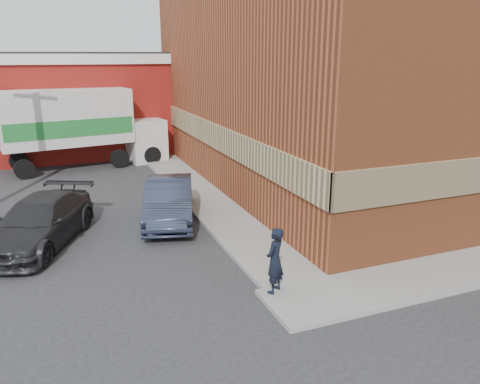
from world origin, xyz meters
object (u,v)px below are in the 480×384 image
object	(u,v)px
warehouse	(24,104)
sedan	(169,200)
suv_b	(40,222)
brick_building	(360,73)
man	(275,260)
box_truck	(82,123)

from	to	relation	value
warehouse	sedan	distance (m)	15.18
warehouse	suv_b	distance (m)	14.99
brick_building	suv_b	bearing A→B (deg)	-164.47
warehouse	suv_b	world-z (taller)	warehouse
sedan	suv_b	world-z (taller)	sedan
man	brick_building	bearing A→B (deg)	-170.98
brick_building	suv_b	size ratio (longest dim) A/B	3.81
brick_building	box_truck	xyz separation A→B (m)	(-11.75, 6.17, -2.46)
sedan	box_truck	bearing A→B (deg)	117.69
brick_building	box_truck	distance (m)	13.50
sedan	brick_building	bearing A→B (deg)	33.72
brick_building	warehouse	bearing A→B (deg)	142.80
suv_b	box_truck	bearing A→B (deg)	103.99
brick_building	sedan	xyz separation A→B (m)	(-9.67, -3.24, -3.95)
warehouse	sedan	world-z (taller)	warehouse
sedan	suv_b	size ratio (longest dim) A/B	0.92
sedan	suv_b	distance (m)	4.10
sedan	warehouse	bearing A→B (deg)	123.94
brick_building	box_truck	bearing A→B (deg)	152.29
warehouse	suv_b	xyz separation A→B (m)	(0.77, -14.82, -2.12)
suv_b	man	bearing A→B (deg)	-21.51
warehouse	box_truck	world-z (taller)	warehouse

